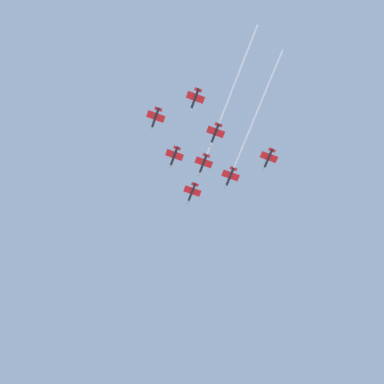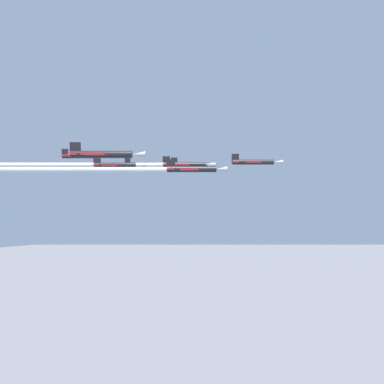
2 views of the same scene
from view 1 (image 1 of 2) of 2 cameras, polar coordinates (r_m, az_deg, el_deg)
jet_lead at (r=206.44m, az=-0.02°, el=-0.05°), size 10.28×8.03×2.20m
jet_port_inner at (r=201.27m, az=-2.17°, el=4.28°), size 10.28×8.03×2.20m
jet_starboard_inner at (r=199.46m, az=6.59°, el=6.67°), size 55.61×28.17×2.20m
jet_port_outer at (r=197.87m, az=3.48°, el=8.79°), size 59.08×29.85×2.20m
jet_starboard_outer at (r=198.21m, az=-4.42°, el=8.83°), size 10.28×8.03×2.20m
jet_center_rear at (r=205.31m, az=9.13°, el=3.98°), size 10.28×8.03×2.20m
jet_port_trail at (r=198.89m, az=2.78°, el=7.02°), size 10.28×8.03×2.20m
jet_starboard_trail at (r=198.23m, az=0.35°, el=11.09°), size 10.28×8.03×2.20m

